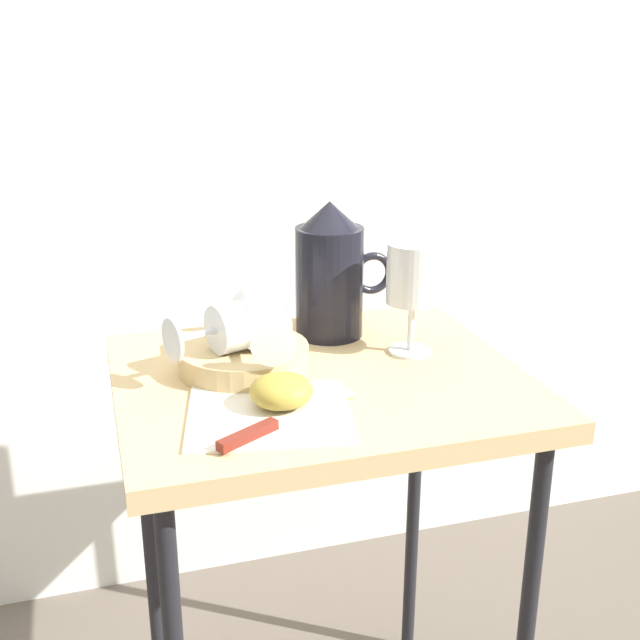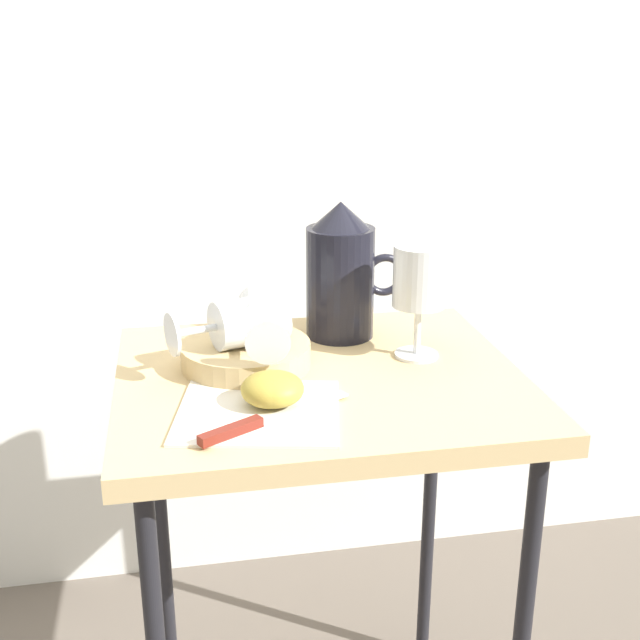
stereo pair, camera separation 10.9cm
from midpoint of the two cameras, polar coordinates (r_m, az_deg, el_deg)
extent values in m
cube|color=white|center=(1.62, -1.89, 11.09)|extent=(2.40, 0.03, 1.84)
cube|color=tan|center=(1.12, 2.78, -4.62)|extent=(0.56, 0.48, 0.03)
cylinder|color=black|center=(1.45, -9.02, -15.00)|extent=(0.02, 0.02, 0.68)
cylinder|color=black|center=(1.53, 9.89, -13.08)|extent=(0.02, 0.02, 0.68)
cube|color=silver|center=(1.00, -1.31, -6.62)|extent=(0.23, 0.22, 0.00)
cylinder|color=tan|center=(1.14, -2.58, -2.53)|extent=(0.18, 0.18, 0.03)
cylinder|color=black|center=(1.24, 3.97, 2.64)|extent=(0.11, 0.11, 0.17)
cylinder|color=orange|center=(1.25, 3.93, 1.12)|extent=(0.10, 0.10, 0.09)
cone|color=black|center=(1.21, 4.08, 7.46)|extent=(0.09, 0.09, 0.04)
torus|color=black|center=(1.25, 7.12, 3.17)|extent=(0.07, 0.01, 0.07)
cylinder|color=silver|center=(1.19, 9.49, -2.50)|extent=(0.06, 0.06, 0.00)
cylinder|color=silver|center=(1.18, 9.60, -0.72)|extent=(0.01, 0.01, 0.07)
cylinder|color=silver|center=(1.15, 9.83, 3.06)|extent=(0.08, 0.08, 0.09)
cylinder|color=orange|center=(1.16, 9.77, 2.14)|extent=(0.07, 0.07, 0.04)
cylinder|color=silver|center=(1.13, -1.27, 0.25)|extent=(0.08, 0.09, 0.07)
cylinder|color=silver|center=(1.06, -0.90, -1.05)|extent=(0.01, 0.06, 0.01)
cylinder|color=silver|center=(1.03, -0.72, -1.67)|extent=(0.06, 0.01, 0.06)
cylinder|color=silver|center=(1.11, -2.64, -0.21)|extent=(0.10, 0.09, 0.07)
cylinder|color=silver|center=(1.08, -6.08, -0.82)|extent=(0.06, 0.03, 0.01)
cylinder|color=silver|center=(1.07, -7.66, -1.10)|extent=(0.02, 0.06, 0.06)
ellipsoid|color=#B29938|center=(1.01, -0.44, -5.01)|extent=(0.08, 0.08, 0.04)
ellipsoid|color=#B29938|center=(1.01, -0.21, -5.01)|extent=(0.08, 0.08, 0.04)
cube|color=silver|center=(1.01, 1.97, -6.34)|extent=(0.13, 0.08, 0.00)
cube|color=maroon|center=(0.94, -3.07, -7.99)|extent=(0.08, 0.05, 0.01)
camera|label=1|loc=(0.05, -87.14, 1.01)|focal=44.87mm
camera|label=2|loc=(0.05, 92.86, -1.01)|focal=44.87mm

